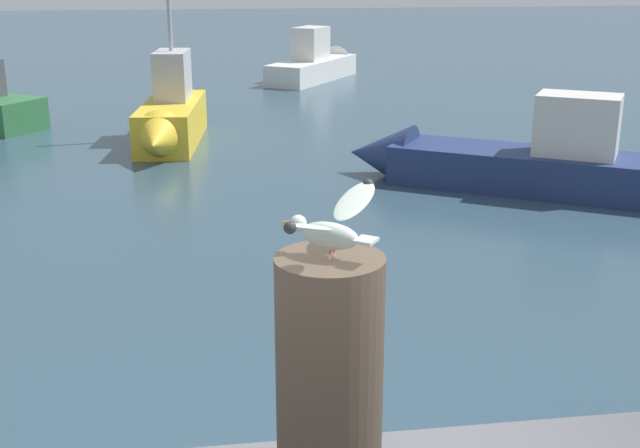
{
  "coord_description": "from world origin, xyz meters",
  "views": [
    {
      "loc": [
        -0.36,
        -3.15,
        3.53
      ],
      "look_at": [
        0.09,
        -0.08,
        2.53
      ],
      "focal_mm": 46.4,
      "sensor_mm": 36.0,
      "label": 1
    }
  ],
  "objects_px": {
    "mooring_post": "(329,375)",
    "boat_navy": "(507,161)",
    "boat_white": "(320,63)",
    "seagull": "(329,226)",
    "boat_yellow": "(169,117)"
  },
  "relations": [
    {
      "from": "seagull",
      "to": "boat_navy",
      "type": "bearing_deg",
      "value": 65.26
    },
    {
      "from": "boat_navy",
      "to": "mooring_post",
      "type": "bearing_deg",
      "value": -114.73
    },
    {
      "from": "boat_yellow",
      "to": "boat_white",
      "type": "distance_m",
      "value": 10.16
    },
    {
      "from": "seagull",
      "to": "boat_yellow",
      "type": "relative_size",
      "value": 0.14
    },
    {
      "from": "mooring_post",
      "to": "boat_white",
      "type": "relative_size",
      "value": 0.21
    },
    {
      "from": "seagull",
      "to": "boat_white",
      "type": "distance_m",
      "value": 22.99
    },
    {
      "from": "mooring_post",
      "to": "seagull",
      "type": "relative_size",
      "value": 1.65
    },
    {
      "from": "mooring_post",
      "to": "boat_yellow",
      "type": "bearing_deg",
      "value": 94.44
    },
    {
      "from": "boat_white",
      "to": "mooring_post",
      "type": "bearing_deg",
      "value": -98.24
    },
    {
      "from": "mooring_post",
      "to": "boat_navy",
      "type": "bearing_deg",
      "value": 65.27
    },
    {
      "from": "mooring_post",
      "to": "boat_navy",
      "type": "distance_m",
      "value": 10.58
    },
    {
      "from": "boat_yellow",
      "to": "boat_navy",
      "type": "xyz_separation_m",
      "value": [
        5.42,
        -3.97,
        -0.13
      ]
    },
    {
      "from": "boat_navy",
      "to": "boat_white",
      "type": "relative_size",
      "value": 1.16
    },
    {
      "from": "boat_yellow",
      "to": "boat_navy",
      "type": "height_order",
      "value": "boat_yellow"
    },
    {
      "from": "mooring_post",
      "to": "seagull",
      "type": "distance_m",
      "value": 0.61
    }
  ]
}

